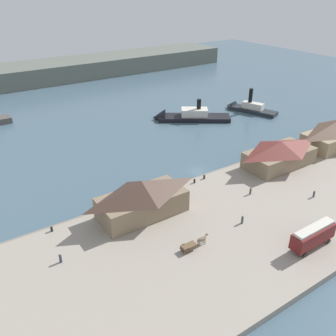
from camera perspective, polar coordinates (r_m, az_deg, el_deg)
The scene contains 17 objects.
ground_plane at distance 89.31m, azimuth 4.68°, elevation -0.58°, with size 320.00×320.00×0.00m, color #476070.
quay_promenade at distance 75.59m, azimuth 15.06°, elevation -6.69°, with size 110.00×36.00×1.20m, color #9E9384.
seawall_edge at distance 86.64m, azimuth 6.16°, elevation -1.22°, with size 110.00×0.80×1.00m, color gray.
ferry_shed_central_terminal at distance 69.57m, azimuth -4.10°, elevation -4.65°, with size 17.07×8.34×7.39m.
ferry_shed_east_terminal at distance 92.28m, azimuth 17.10°, elevation 2.22°, with size 17.82×9.07×6.26m.
street_tram at distance 66.91m, azimuth 21.79°, elevation -9.71°, with size 9.02×2.64×4.07m.
horse_cart at distance 63.02m, azimuth 4.13°, elevation -11.70°, with size 5.53×1.43×1.87m.
pedestrian_near_east_shed at distance 62.69m, azimuth -16.49°, elevation -13.40°, with size 0.43×0.43×1.75m.
pedestrian_near_cart at distance 82.24m, azimuth 21.90°, elevation -3.79°, with size 0.39×0.39×1.56m.
pedestrian_near_west_shed at distance 79.21m, azimuth 12.79°, elevation -3.55°, with size 0.40×0.40×1.63m.
pedestrian_walking_west at distance 69.98m, azimuth 11.57°, elevation -7.92°, with size 0.43×0.43×1.73m.
mooring_post_center_west at distance 81.81m, azimuth 4.17°, elevation -2.05°, with size 0.44×0.44×0.90m, color black.
mooring_post_west at distance 83.68m, azimuth 5.69°, elevation -1.40°, with size 0.44×0.44×0.90m, color black.
mooring_post_center_east at distance 70.04m, azimuth -17.76°, elevation -9.10°, with size 0.44×0.44×0.90m, color black.
ferry_near_quay at distance 122.78m, azimuth 2.39°, elevation 8.09°, with size 24.73×19.62×9.28m.
ferry_outer_harbor at distance 134.01m, azimuth 12.20°, elevation 9.20°, with size 10.78×19.17×9.75m.
far_headland at distance 182.31m, azimuth -17.73°, elevation 14.24°, with size 180.00×24.00×8.00m, color #60665B.
Camera 1 is at (-49.70, -61.27, 41.86)m, focal length 38.91 mm.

